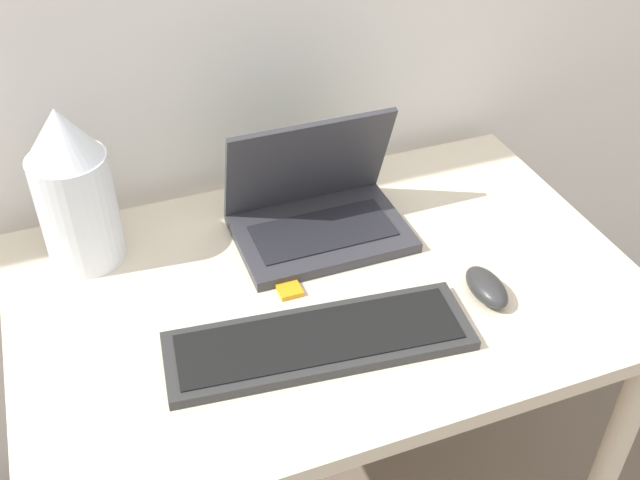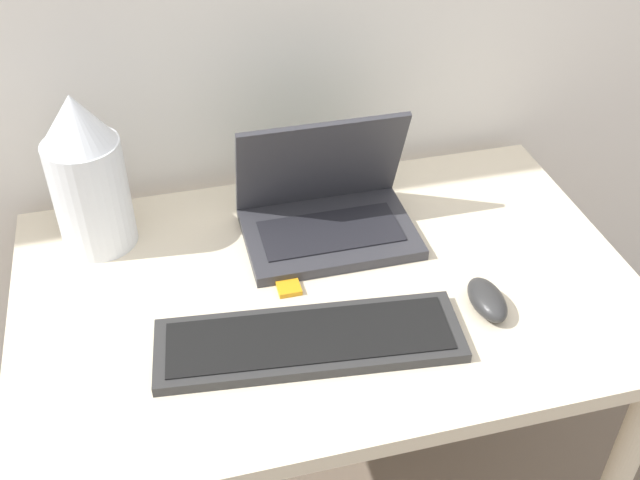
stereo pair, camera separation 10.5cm
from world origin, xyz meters
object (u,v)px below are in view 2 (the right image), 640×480
(keyboard, at_px, (309,340))
(mp3_player, at_px, (288,284))
(laptop, at_px, (326,208))
(mouse, at_px, (487,300))
(vase, at_px, (87,174))

(keyboard, relative_size, mp3_player, 8.47)
(mp3_player, bearing_deg, laptop, 53.17)
(laptop, xyz_separation_m, mp3_player, (-0.10, -0.14, -0.04))
(keyboard, bearing_deg, mp3_player, 91.45)
(mouse, relative_size, vase, 0.35)
(laptop, xyz_separation_m, keyboard, (-0.10, -0.28, -0.04))
(laptop, distance_m, vase, 0.42)
(laptop, bearing_deg, vase, 170.36)
(keyboard, height_order, mp3_player, keyboard)
(keyboard, distance_m, vase, 0.48)
(laptop, distance_m, mouse, 0.34)
(laptop, distance_m, keyboard, 0.30)
(keyboard, xyz_separation_m, mp3_player, (-0.00, 0.14, -0.01))
(laptop, xyz_separation_m, mouse, (0.20, -0.27, -0.03))
(laptop, xyz_separation_m, vase, (-0.40, 0.07, 0.10))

